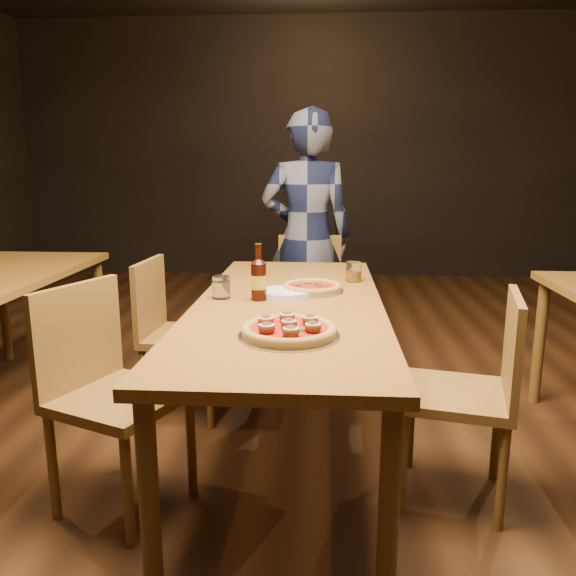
# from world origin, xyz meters

# --- Properties ---
(ground) EXTENTS (9.00, 9.00, 0.00)m
(ground) POSITION_xyz_m (0.00, 0.00, 0.00)
(ground) COLOR black
(room_shell) EXTENTS (9.00, 9.00, 9.00)m
(room_shell) POSITION_xyz_m (0.00, 0.00, 1.86)
(room_shell) COLOR black
(room_shell) RESTS_ON ground
(table_main) EXTENTS (0.80, 2.00, 0.75)m
(table_main) POSITION_xyz_m (0.00, 0.00, 0.68)
(table_main) COLOR brown
(table_main) RESTS_ON ground
(chair_main_nw) EXTENTS (0.56, 0.56, 0.92)m
(chair_main_nw) POSITION_xyz_m (-0.62, -0.39, 0.46)
(chair_main_nw) COLOR brown
(chair_main_nw) RESTS_ON ground
(chair_main_sw) EXTENTS (0.44, 0.44, 0.88)m
(chair_main_sw) POSITION_xyz_m (-0.58, 0.48, 0.44)
(chair_main_sw) COLOR brown
(chair_main_sw) RESTS_ON ground
(chair_main_e) EXTENTS (0.50, 0.50, 0.89)m
(chair_main_e) POSITION_xyz_m (0.68, -0.24, 0.45)
(chair_main_e) COLOR brown
(chair_main_e) RESTS_ON ground
(chair_end) EXTENTS (0.43, 0.43, 0.90)m
(chair_end) POSITION_xyz_m (0.06, 1.21, 0.45)
(chair_end) COLOR brown
(chair_end) RESTS_ON ground
(pizza_meatball) EXTENTS (0.35, 0.35, 0.06)m
(pizza_meatball) POSITION_xyz_m (0.03, -0.51, 0.77)
(pizza_meatball) COLOR #B7B7BF
(pizza_meatball) RESTS_ON table_main
(pizza_margherita) EXTENTS (0.29, 0.29, 0.04)m
(pizza_margherita) POSITION_xyz_m (0.10, 0.20, 0.77)
(pizza_margherita) COLOR #B7B7BF
(pizza_margherita) RESTS_ON table_main
(plate_stack) EXTENTS (0.24, 0.24, 0.02)m
(plate_stack) POSITION_xyz_m (-0.03, 0.11, 0.76)
(plate_stack) COLOR white
(plate_stack) RESTS_ON table_main
(beer_bottle) EXTENTS (0.07, 0.07, 0.24)m
(beer_bottle) POSITION_xyz_m (-0.13, 0.02, 0.84)
(beer_bottle) COLOR black
(beer_bottle) RESTS_ON table_main
(water_glass) EXTENTS (0.08, 0.08, 0.10)m
(water_glass) POSITION_xyz_m (-0.30, 0.04, 0.80)
(water_glass) COLOR white
(water_glass) RESTS_ON table_main
(amber_glass) EXTENTS (0.08, 0.08, 0.10)m
(amber_glass) POSITION_xyz_m (0.30, 0.45, 0.80)
(amber_glass) COLOR #A87413
(amber_glass) RESTS_ON table_main
(diner) EXTENTS (0.63, 0.43, 1.69)m
(diner) POSITION_xyz_m (0.03, 1.41, 0.84)
(diner) COLOR black
(diner) RESTS_ON ground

